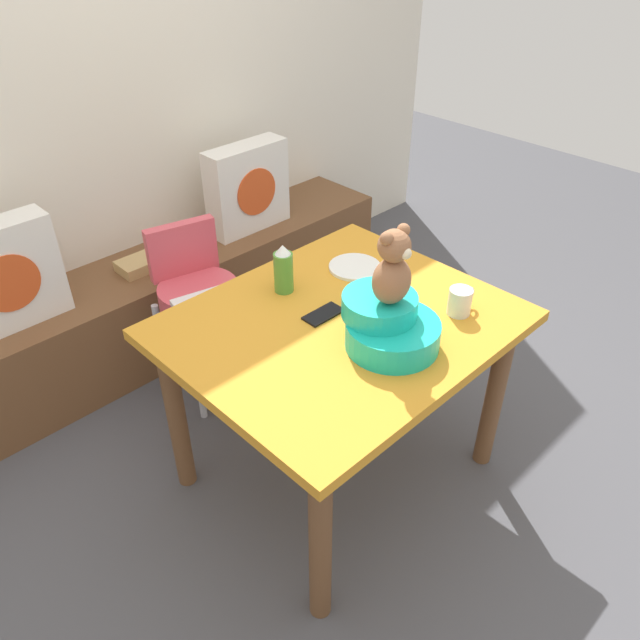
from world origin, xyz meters
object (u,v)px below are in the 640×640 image
Objects in this scene: infant_seat_teal at (388,325)px; ketchup_bottle at (283,270)px; teddy_bear at (393,268)px; highchair at (197,292)px; dining_table at (340,346)px; coffee_mug at (460,301)px; pillow_floral_left at (2,277)px; dinner_plate_near at (355,267)px; pillow_floral_right at (248,188)px; cell_phone at (323,314)px; book_stack at (140,264)px.

infant_seat_teal is 0.47m from ketchup_bottle.
ketchup_bottle is (-0.03, 0.47, -0.19)m from teddy_bear.
infant_seat_teal reaches higher than highchair.
dining_table is 0.44m from coffee_mug.
coffee_mug is (1.00, -1.45, 0.11)m from pillow_floral_left.
infant_seat_teal is at bearing -85.38° from dining_table.
dining_table is 0.79m from highchair.
pillow_floral_left is 1.56m from infant_seat_teal.
ketchup_bottle is (-0.03, 0.47, 0.02)m from infant_seat_teal.
pillow_floral_right is at bearing 74.65° from dinner_plate_near.
dining_table is at bearing 94.61° from teddy_bear.
dining_table is at bearing -144.91° from dinner_plate_near.
pillow_floral_right is at bearing 0.00° from pillow_floral_left.
highchair is at bearing 94.71° from dining_table.
teddy_bear is (0.00, -0.00, 0.21)m from infant_seat_teal.
pillow_floral_left reaches higher than highchair.
coffee_mug reaches higher than cell_phone.
ketchup_bottle reaches higher than cell_phone.
ketchup_bottle reaches higher than coffee_mug.
ketchup_bottle is at bearing 166.05° from dinner_plate_near.
pillow_floral_right reaches higher than dining_table.
highchair is at bearing -146.28° from pillow_floral_right.
highchair is at bearing -34.10° from pillow_floral_left.
highchair is 2.39× the size of infant_seat_teal.
ketchup_bottle is 0.32m from dinner_plate_near.
infant_seat_teal is 2.29× the size of cell_phone.
highchair is 0.71m from dinner_plate_near.
pillow_floral_left reaches higher than coffee_mug.
book_stack is at bearing 105.46° from coffee_mug.
coffee_mug is (0.33, -0.53, -0.04)m from ketchup_bottle.
teddy_bear reaches higher than cell_phone.
dinner_plate_near is at bearing 55.44° from infant_seat_teal.
coffee_mug is at bearing -85.40° from dinner_plate_near.
infant_seat_teal is 2.75× the size of coffee_mug.
pillow_floral_right reaches higher than cell_phone.
highchair is at bearing 95.97° from ketchup_bottle.
dinner_plate_near is at bearing 55.48° from teddy_bear.
pillow_floral_right is 2.38× the size of ketchup_bottle.
highchair is (-0.62, -0.42, -0.16)m from pillow_floral_right.
pillow_floral_left is at bearing -177.98° from book_stack.
infant_seat_teal is at bearing -111.38° from pillow_floral_right.
teddy_bear reaches higher than dining_table.
ketchup_bottle reaches higher than infant_seat_teal.
ketchup_bottle is at bearing -54.12° from pillow_floral_left.
pillow_floral_left is at bearing 125.88° from ketchup_bottle.
pillow_floral_left reaches higher than book_stack.
pillow_floral_left is at bearing 180.00° from pillow_floral_right.
book_stack is 1.67× the size of coffee_mug.
dining_table is 0.37m from dinner_plate_near.
infant_seat_teal is at bearing 90.00° from teddy_bear.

